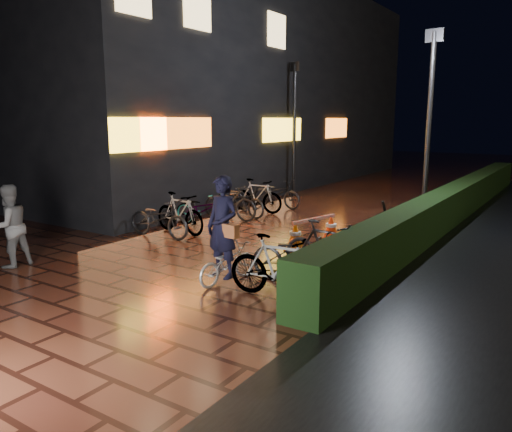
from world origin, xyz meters
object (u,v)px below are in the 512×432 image
Objects in this scene: bystander_person at (9,226)px; cyclist at (225,244)px; cart_assembly at (394,219)px; traffic_barrier at (314,232)px.

bystander_person is 0.85× the size of cyclist.
bystander_person is 1.66× the size of cart_assembly.
traffic_barrier is at bearing -128.12° from cart_assembly.
traffic_barrier is 2.21m from cart_assembly.
cart_assembly is at bearing 51.88° from traffic_barrier.
cart_assembly is at bearing 140.11° from bystander_person.
cart_assembly is (1.36, 1.73, 0.18)m from traffic_barrier.
traffic_barrier is (4.43, 4.94, -0.50)m from bystander_person.
cyclist is 5.31m from cart_assembly.
cyclist is 3.39m from traffic_barrier.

